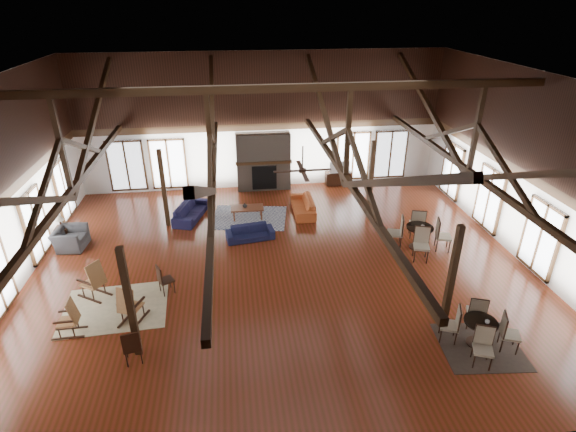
{
  "coord_description": "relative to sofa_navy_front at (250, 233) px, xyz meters",
  "views": [
    {
      "loc": [
        -1.42,
        -12.47,
        8.06
      ],
      "look_at": [
        0.36,
        1.0,
        1.33
      ],
      "focal_mm": 28.0,
      "sensor_mm": 36.0,
      "label": 1
    }
  ],
  "objects": [
    {
      "name": "floor",
      "position": [
        0.9,
        -1.97,
        -0.25
      ],
      "size": [
        16.0,
        16.0,
        0.0
      ],
      "primitive_type": "plane",
      "color": "maroon",
      "rests_on": "ground"
    },
    {
      "name": "ceiling",
      "position": [
        0.9,
        -1.97,
        5.75
      ],
      "size": [
        16.0,
        14.0,
        0.02
      ],
      "primitive_type": "cube",
      "color": "black",
      "rests_on": "wall_back"
    },
    {
      "name": "wall_back",
      "position": [
        0.9,
        5.03,
        2.75
      ],
      "size": [
        16.0,
        0.02,
        6.0
      ],
      "primitive_type": "cube",
      "color": "silver",
      "rests_on": "floor"
    },
    {
      "name": "wall_front",
      "position": [
        0.9,
        -8.97,
        2.75
      ],
      "size": [
        16.0,
        0.02,
        6.0
      ],
      "primitive_type": "cube",
      "color": "silver",
      "rests_on": "floor"
    },
    {
      "name": "wall_right",
      "position": [
        8.9,
        -1.97,
        2.75
      ],
      "size": [
        0.02,
        14.0,
        6.0
      ],
      "primitive_type": "cube",
      "color": "silver",
      "rests_on": "floor"
    },
    {
      "name": "roof_truss",
      "position": [
        0.9,
        -1.97,
        3.78
      ],
      "size": [
        15.6,
        14.07,
        3.14
      ],
      "color": "black",
      "rests_on": "wall_back"
    },
    {
      "name": "post_grid",
      "position": [
        0.9,
        -1.97,
        1.27
      ],
      "size": [
        8.16,
        7.16,
        3.05
      ],
      "color": "black",
      "rests_on": "floor"
    },
    {
      "name": "fireplace",
      "position": [
        0.9,
        4.7,
        1.04
      ],
      "size": [
        2.5,
        0.69,
        2.6
      ],
      "color": "#665A4E",
      "rests_on": "floor"
    },
    {
      "name": "ceiling_fan",
      "position": [
        1.4,
        -2.97,
        3.48
      ],
      "size": [
        1.6,
        1.6,
        0.75
      ],
      "color": "black",
      "rests_on": "roof_truss"
    },
    {
      "name": "sofa_navy_front",
      "position": [
        0.0,
        0.0,
        0.0
      ],
      "size": [
        1.81,
        0.92,
        0.51
      ],
      "primitive_type": "imported",
      "rotation": [
        0.0,
        0.0,
        0.15
      ],
      "color": "#131535",
      "rests_on": "floor"
    },
    {
      "name": "sofa_navy_left",
      "position": [
        -2.25,
        2.03,
        0.05
      ],
      "size": [
        2.22,
        1.38,
        0.61
      ],
      "primitive_type": "imported",
      "rotation": [
        0.0,
        0.0,
        1.28
      ],
      "color": "black",
      "rests_on": "floor"
    },
    {
      "name": "sofa_orange",
      "position": [
        2.27,
        1.97,
        0.05
      ],
      "size": [
        2.08,
        0.84,
        0.6
      ],
      "primitive_type": "imported",
      "rotation": [
        0.0,
        0.0,
        -1.59
      ],
      "color": "#A64820",
      "rests_on": "floor"
    },
    {
      "name": "coffee_table",
      "position": [
        -0.01,
        1.7,
        0.18
      ],
      "size": [
        1.3,
        0.67,
        0.49
      ],
      "rotation": [
        0.0,
        0.0,
        -0.02
      ],
      "color": "brown",
      "rests_on": "floor"
    },
    {
      "name": "vase",
      "position": [
        -0.1,
        1.7,
        0.34
      ],
      "size": [
        0.23,
        0.23,
        0.19
      ],
      "primitive_type": "imported",
      "rotation": [
        0.0,
        0.0,
        0.28
      ],
      "color": "#B2B2B2",
      "rests_on": "coffee_table"
    },
    {
      "name": "armchair",
      "position": [
        -6.3,
        0.22,
        0.11
      ],
      "size": [
        1.2,
        1.07,
        0.72
      ],
      "primitive_type": "imported",
      "rotation": [
        0.0,
        0.0,
        1.47
      ],
      "color": "#2E2E31",
      "rests_on": "floor"
    },
    {
      "name": "side_table_lamp",
      "position": [
        -6.7,
        0.71,
        0.17
      ],
      "size": [
        0.44,
        0.44,
        1.11
      ],
      "color": "black",
      "rests_on": "floor"
    },
    {
      "name": "rocking_chair_a",
      "position": [
        -4.69,
        -2.92,
        0.31
      ],
      "size": [
        1.04,
        0.91,
        1.19
      ],
      "rotation": [
        0.0,
        0.0,
        0.99
      ],
      "color": "olive",
      "rests_on": "floor"
    },
    {
      "name": "rocking_chair_b",
      "position": [
        -3.48,
        -4.24,
        0.29
      ],
      "size": [
        0.78,
        1.0,
        1.15
      ],
      "rotation": [
        0.0,
        0.0,
        -0.39
      ],
      "color": "olive",
      "rests_on": "floor"
    },
    {
      "name": "rocking_chair_c",
      "position": [
        -4.92,
        -4.51,
        0.24
      ],
      "size": [
        0.83,
        0.47,
        1.05
      ],
      "rotation": [
        0.0,
        0.0,
        1.59
      ],
      "color": "olive",
      "rests_on": "floor"
    },
    {
      "name": "side_chair_a",
      "position": [
        -2.74,
        -3.0,
        0.3
      ],
      "size": [
        0.54,
        0.54,
        0.96
      ],
      "rotation": [
        0.0,
        0.0,
        -1.1
      ],
      "color": "black",
      "rests_on": "floor"
    },
    {
      "name": "side_chair_b",
      "position": [
        -3.13,
        -5.82,
        0.32
      ],
      "size": [
        0.49,
        0.49,
        0.99
      ],
      "rotation": [
        0.0,
        0.0,
        0.2
      ],
      "color": "black",
      "rests_on": "floor"
    },
    {
      "name": "cafe_table_near",
      "position": [
        5.44,
        -6.27,
        0.25
      ],
      "size": [
        1.95,
        1.95,
        1.01
      ],
      "rotation": [
        0.0,
        0.0,
        -0.38
      ],
      "color": "black",
      "rests_on": "floor"
    },
    {
      "name": "cafe_table_far",
      "position": [
        5.83,
        -1.4,
        0.32
      ],
      "size": [
        2.23,
        2.23,
        1.14
      ],
      "rotation": [
        0.0,
        0.0,
        -0.29
      ],
      "color": "black",
      "rests_on": "floor"
    },
    {
      "name": "cup_near",
      "position": [
        5.54,
        -6.37,
        0.52
      ],
      "size": [
        0.14,
        0.14,
        0.09
      ],
      "primitive_type": "imported",
      "rotation": [
        0.0,
        0.0,
        -0.27
      ],
      "color": "#B2B2B2",
      "rests_on": "cafe_table_near"
    },
    {
      "name": "cup_far",
      "position": [
        5.89,
        -1.47,
        0.62
      ],
      "size": [
        0.14,
        0.14,
        0.1
      ],
      "primitive_type": "imported",
      "rotation": [
        0.0,
        0.0,
        0.2
      ],
      "color": "#B2B2B2",
      "rests_on": "cafe_table_far"
    },
    {
      "name": "tv_console",
      "position": [
        4.41,
        4.78,
        0.04
      ],
      "size": [
        1.18,
        0.44,
        0.59
      ],
      "primitive_type": "cube",
      "color": "black",
      "rests_on": "floor"
    },
    {
      "name": "television",
      "position": [
        4.42,
        4.78,
        0.61
      ],
      "size": [
        0.96,
        0.2,
        0.55
      ],
      "primitive_type": "imported",
      "rotation": [
        0.0,
        0.0,
        0.08
      ],
      "color": "#B2B2B2",
      "rests_on": "tv_console"
    },
    {
      "name": "rug_tan",
      "position": [
        -4.06,
        -3.55,
        -0.25
      ],
      "size": [
        2.99,
        2.41,
        0.01
      ],
      "primitive_type": "cube",
      "rotation": [
        0.0,
        0.0,
        0.06
      ],
      "color": "#C4B188",
      "rests_on": "floor"
    },
    {
      "name": "rug_navy",
      "position": [
        0.05,
        1.75,
        -0.25
      ],
      "size": [
        3.25,
        2.66,
        0.01
      ],
      "primitive_type": "cube",
      "rotation": [
        0.0,
        0.0,
        -0.17
      ],
      "color": "#182043",
      "rests_on": "floor"
    },
    {
      "name": "rug_dark",
      "position": [
        5.49,
        -6.39,
        -0.25
      ],
      "size": [
        2.17,
        2.0,
        0.01
      ],
      "primitive_type": "cube",
      "rotation": [
        0.0,
        0.0,
        -0.1
      ],
      "color": "black",
      "rests_on": "floor"
    }
  ]
}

